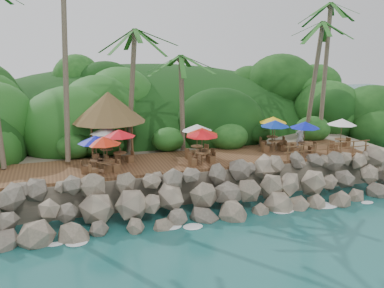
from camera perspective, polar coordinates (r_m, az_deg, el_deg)
name	(u,v)px	position (r m, az deg, el deg)	size (l,w,h in m)	color
ground	(224,222)	(25.37, 4.30, -10.51)	(140.00, 140.00, 0.00)	#19514F
land_base	(159,145)	(39.54, -4.52, -0.12)	(32.00, 25.20, 2.10)	gray
jungle_hill	(143,139)	(46.91, -6.68, 0.67)	(44.80, 28.00, 15.40)	#143811
seawall	(212,193)	(26.66, 2.70, -6.61)	(29.00, 4.00, 2.30)	gray
terrace	(192,160)	(29.93, 0.00, -2.24)	(26.00, 5.00, 0.20)	brown
jungle_foliage	(161,158)	(38.86, -4.14, -1.95)	(44.00, 16.00, 12.00)	#143811
foam_line	(222,220)	(25.61, 4.04, -10.20)	(25.20, 0.80, 0.06)	white
palms	(179,9)	(31.43, -1.74, 17.70)	(31.26, 7.18, 15.09)	brown
palapa	(108,107)	(31.33, -11.21, 4.93)	(5.37, 5.37, 4.60)	brown
dining_clusters	(207,131)	(29.54, 2.07, 1.72)	(20.73, 5.41, 2.40)	brown
railing	(328,148)	(32.03, 17.90, -0.55)	(7.20, 0.10, 1.00)	brown
waiter	(300,138)	(33.42, 14.34, 0.84)	(0.69, 0.45, 1.88)	silver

